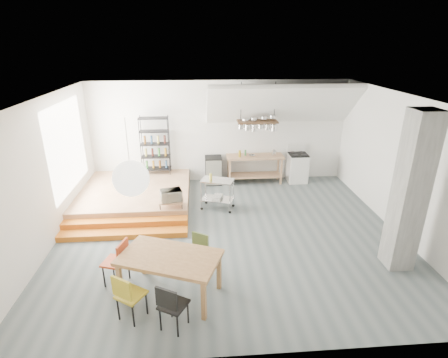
{
  "coord_description": "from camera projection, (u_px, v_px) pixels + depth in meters",
  "views": [
    {
      "loc": [
        -0.7,
        -7.27,
        4.3
      ],
      "look_at": [
        -0.07,
        0.8,
        1.08
      ],
      "focal_mm": 28.0,
      "sensor_mm": 36.0,
      "label": 1
    }
  ],
  "objects": [
    {
      "name": "window_pane",
      "position": [
        68.0,
        147.0,
        8.81
      ],
      "size": [
        0.02,
        2.5,
        2.2
      ],
      "primitive_type": "cube",
      "color": "white",
      "rests_on": "wall_left"
    },
    {
      "name": "mini_fridge",
      "position": [
        213.0,
        170.0,
        11.16
      ],
      "size": [
        0.52,
        0.52,
        0.88
      ],
      "primitive_type": "cube",
      "color": "black",
      "rests_on": "ground"
    },
    {
      "name": "rolling_cart",
      "position": [
        218.0,
        190.0,
        9.41
      ],
      "size": [
        0.96,
        0.72,
        0.85
      ],
      "rotation": [
        0.0,
        0.0,
        -0.33
      ],
      "color": "silver",
      "rests_on": "ground"
    },
    {
      "name": "bowl",
      "position": [
        252.0,
        156.0,
        10.97
      ],
      "size": [
        0.21,
        0.21,
        0.05
      ],
      "primitive_type": "imported",
      "rotation": [
        0.0,
        0.0,
        -0.01
      ],
      "color": "silver",
      "rests_on": "kitchen_counter"
    },
    {
      "name": "step_lower",
      "position": [
        124.0,
        234.0,
        8.21
      ],
      "size": [
        3.0,
        0.35,
        0.13
      ],
      "primitive_type": "cube",
      "color": "#C26216",
      "rests_on": "ground"
    },
    {
      "name": "wall_right",
      "position": [
        402.0,
        166.0,
        8.07
      ],
      "size": [
        0.04,
        7.0,
        3.2
      ],
      "primitive_type": "cube",
      "color": "silver",
      "rests_on": "ground"
    },
    {
      "name": "chair_mustard",
      "position": [
        128.0,
        294.0,
        5.59
      ],
      "size": [
        0.56,
        0.56,
        0.88
      ],
      "rotation": [
        0.0,
        0.0,
        2.56
      ],
      "color": "#A9931D",
      "rests_on": "ground"
    },
    {
      "name": "wall_left",
      "position": [
        45.0,
        176.0,
        7.49
      ],
      "size": [
        0.04,
        7.0,
        3.2
      ],
      "primitive_type": "cube",
      "color": "silver",
      "rests_on": "ground"
    },
    {
      "name": "wall_back",
      "position": [
        219.0,
        132.0,
        11.02
      ],
      "size": [
        8.0,
        0.04,
        3.2
      ],
      "primitive_type": "cube",
      "color": "silver",
      "rests_on": "ground"
    },
    {
      "name": "concrete_column",
      "position": [
        410.0,
        193.0,
        6.63
      ],
      "size": [
        0.5,
        0.5,
        3.2
      ],
      "primitive_type": "cube",
      "color": "slate",
      "rests_on": "ground"
    },
    {
      "name": "kitchen_counter",
      "position": [
        255.0,
        164.0,
        11.14
      ],
      "size": [
        1.8,
        0.6,
        0.91
      ],
      "color": "#936B49",
      "rests_on": "ground"
    },
    {
      "name": "microwave",
      "position": [
        171.0,
        195.0,
        8.7
      ],
      "size": [
        0.58,
        0.46,
        0.28
      ],
      "primitive_type": "imported",
      "rotation": [
        0.0,
        0.0,
        0.24
      ],
      "color": "beige",
      "rests_on": "microwave_shelf"
    },
    {
      "name": "step_upper",
      "position": [
        126.0,
        224.0,
        8.51
      ],
      "size": [
        3.0,
        0.35,
        0.27
      ],
      "primitive_type": "cube",
      "color": "#C26216",
      "rests_on": "ground"
    },
    {
      "name": "slope_ceiling",
      "position": [
        282.0,
        105.0,
        10.25
      ],
      "size": [
        4.4,
        1.44,
        1.32
      ],
      "primitive_type": "cube",
      "rotation": [
        -0.73,
        0.0,
        0.0
      ],
      "color": "white",
      "rests_on": "wall_back"
    },
    {
      "name": "chair_black",
      "position": [
        171.0,
        304.0,
        5.39
      ],
      "size": [
        0.54,
        0.54,
        0.86
      ],
      "rotation": [
        0.0,
        0.0,
        2.63
      ],
      "color": "black",
      "rests_on": "ground"
    },
    {
      "name": "floor",
      "position": [
        229.0,
        233.0,
        8.37
      ],
      "size": [
        8.0,
        8.0,
        0.0
      ],
      "primitive_type": "plane",
      "color": "#515C5E",
      "rests_on": "ground"
    },
    {
      "name": "chair_red",
      "position": [
        118.0,
        259.0,
        6.45
      ],
      "size": [
        0.52,
        0.52,
        0.91
      ],
      "rotation": [
        0.0,
        0.0,
        -1.87
      ],
      "color": "#C3421B",
      "rests_on": "ground"
    },
    {
      "name": "chair_olive",
      "position": [
        198.0,
        250.0,
        6.8
      ],
      "size": [
        0.52,
        0.52,
        0.82
      ],
      "rotation": [
        0.0,
        0.0,
        -0.55
      ],
      "color": "#566831",
      "rests_on": "ground"
    },
    {
      "name": "stove",
      "position": [
        297.0,
        167.0,
        11.3
      ],
      "size": [
        0.6,
        0.6,
        1.18
      ],
      "color": "white",
      "rests_on": "ground"
    },
    {
      "name": "microwave_shelf",
      "position": [
        171.0,
        201.0,
        8.76
      ],
      "size": [
        0.6,
        0.4,
        0.16
      ],
      "color": "#936B49",
      "rests_on": "platform"
    },
    {
      "name": "platform",
      "position": [
        136.0,
        195.0,
        9.97
      ],
      "size": [
        3.0,
        3.0,
        0.4
      ],
      "primitive_type": "cube",
      "color": "#936B49",
      "rests_on": "ground"
    },
    {
      "name": "paper_lantern",
      "position": [
        131.0,
        178.0,
        5.71
      ],
      "size": [
        0.6,
        0.6,
        0.6
      ],
      "primitive_type": "sphere",
      "color": "white",
      "rests_on": "ceiling"
    },
    {
      "name": "dining_table",
      "position": [
        170.0,
        260.0,
        6.1
      ],
      "size": [
        1.95,
        1.53,
        0.82
      ],
      "rotation": [
        0.0,
        0.0,
        -0.37
      ],
      "color": "brown",
      "rests_on": "ground"
    },
    {
      "name": "ceiling",
      "position": [
        230.0,
        98.0,
        7.19
      ],
      "size": [
        8.0,
        7.0,
        0.02
      ],
      "primitive_type": "cube",
      "color": "white",
      "rests_on": "wall_back"
    },
    {
      "name": "pot_rack",
      "position": [
        258.0,
        124.0,
        10.43
      ],
      "size": [
        1.2,
        0.5,
        1.43
      ],
      "color": "#3E2819",
      "rests_on": "ceiling"
    },
    {
      "name": "wire_shelving",
      "position": [
        155.0,
        145.0,
        10.7
      ],
      "size": [
        0.88,
        0.38,
        1.8
      ],
      "color": "black",
      "rests_on": "platform"
    }
  ]
}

